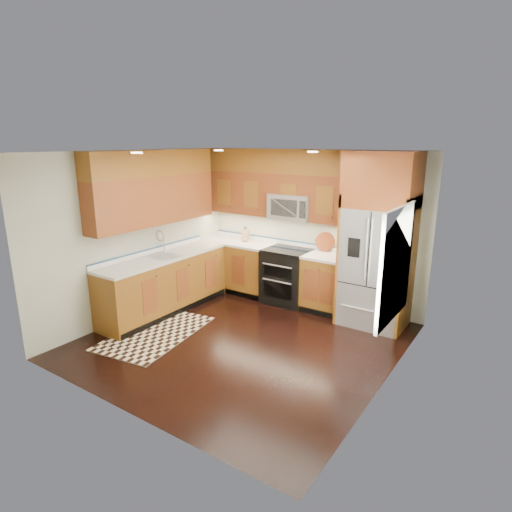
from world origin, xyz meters
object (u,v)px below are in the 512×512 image
Objects in this scene: range at (287,276)px; knife_block at (245,235)px; refrigerator at (378,241)px; utensil_crock at (343,248)px; rug at (156,333)px.

knife_block reaches higher than range.
range is at bearing 178.60° from refrigerator.
refrigerator is (1.55, -0.04, 0.83)m from range.
range is 1.76m from refrigerator.
range is 2.50× the size of utensil_crock.
refrigerator is 3.54m from rug.
rug is (-0.95, -2.18, -0.46)m from range.
rug is 4.44× the size of utensil_crock.
range is 3.43× the size of knife_block.
refrigerator reaches higher than utensil_crock.
rug is 3.17m from utensil_crock.
refrigerator is 0.67m from utensil_crock.
range is 0.36× the size of refrigerator.
knife_block is (-2.52, 0.17, -0.25)m from refrigerator.
utensil_crock is (0.94, 0.13, 0.60)m from range.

